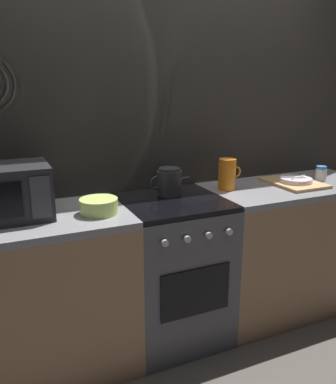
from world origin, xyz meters
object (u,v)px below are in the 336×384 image
Objects in this scene: dish_pile at (294,182)px; kettle at (169,182)px; pitcher at (227,174)px; spice_jar at (321,174)px; mixing_bowl at (99,206)px; stove_unit at (173,270)px; microwave at (2,193)px.

kettle is at bearing 172.22° from dish_pile.
spice_jar is at bearing -5.22° from pitcher.
pitcher reaches higher than spice_jar.
kettle is 0.52m from mixing_bowl.
kettle is (0.03, 0.11, 0.53)m from stove_unit.
mixing_bowl is (-0.46, -0.07, 0.49)m from stove_unit.
pitcher is at bearing 171.29° from dish_pile.
mixing_bowl is (0.46, -0.12, -0.10)m from microwave.
pitcher is 0.50m from dish_pile.
mixing_bowl is 1.00× the size of pitcher.
microwave is 2.06m from spice_jar.
mixing_bowl is (-0.49, -0.18, -0.04)m from kettle.
spice_jar is at bearing 0.13° from stove_unit.
pitcher reaches higher than stove_unit.
microwave reaches higher than pitcher.
microwave reaches higher than kettle.
stove_unit is at bearing -104.49° from kettle.
kettle is (0.95, 0.06, -0.05)m from microwave.
dish_pile is at bearing -7.78° from kettle.
pitcher is at bearing 9.01° from mixing_bowl.
kettle is at bearing 174.30° from spice_jar.
pitcher is at bearing 174.78° from spice_jar.
stove_unit is 8.57× the size of spice_jar.
stove_unit is at bearing -3.10° from microwave.
stove_unit is at bearing -179.87° from spice_jar.
dish_pile is (0.87, -0.12, -0.06)m from kettle.
dish_pile is at bearing -178.04° from spice_jar.
pitcher is (1.33, 0.02, -0.03)m from microwave.
pitcher is 0.50× the size of dish_pile.
stove_unit is at bearing -170.53° from pitcher.
mixing_bowl reaches higher than dish_pile.
microwave is at bearing -176.13° from kettle.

